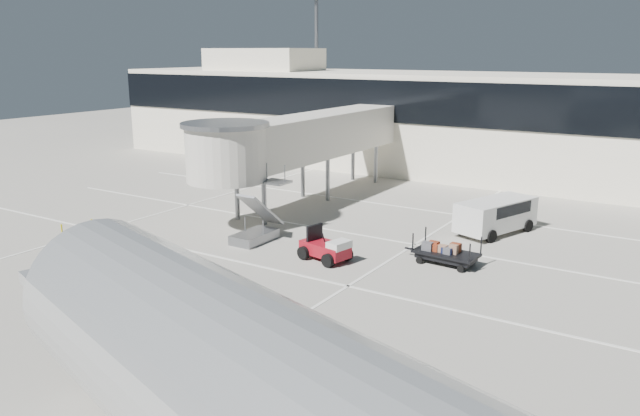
% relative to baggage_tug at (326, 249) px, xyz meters
% --- Properties ---
extents(ground, '(140.00, 140.00, 0.00)m').
position_rel_baggage_tug_xyz_m(ground, '(-3.41, -4.41, -0.59)').
color(ground, '#B4ADA1').
rests_on(ground, ground).
extents(lane_markings, '(40.00, 30.00, 0.02)m').
position_rel_baggage_tug_xyz_m(lane_markings, '(-4.08, 4.92, -0.58)').
color(lane_markings, silver).
rests_on(lane_markings, ground).
extents(terminal, '(64.00, 12.11, 15.20)m').
position_rel_baggage_tug_xyz_m(terminal, '(-3.76, 25.53, 3.52)').
color(terminal, '#EDE4CC').
rests_on(terminal, ground).
extents(jet_bridge, '(5.70, 20.40, 6.03)m').
position_rel_baggage_tug_xyz_m(jet_bridge, '(-7.38, 7.85, 3.69)').
color(jet_bridge, beige).
rests_on(jet_bridge, ground).
extents(baggage_tug, '(2.66, 2.00, 1.62)m').
position_rel_baggage_tug_xyz_m(baggage_tug, '(0.00, 0.00, 0.00)').
color(baggage_tug, maroon).
rests_on(baggage_tug, ground).
extents(suitcase_cart, '(3.69, 1.66, 1.43)m').
position_rel_baggage_tug_xyz_m(suitcase_cart, '(5.00, 2.56, -0.08)').
color(suitcase_cart, black).
rests_on(suitcase_cart, ground).
extents(box_cart_near, '(4.00, 2.65, 1.55)m').
position_rel_baggage_tug_xyz_m(box_cart_near, '(-1.49, -7.55, -0.01)').
color(box_cart_near, black).
rests_on(box_cart_near, ground).
extents(box_cart_far, '(4.13, 2.54, 1.59)m').
position_rel_baggage_tug_xyz_m(box_cart_far, '(-9.56, -6.00, 0.03)').
color(box_cart_far, black).
rests_on(box_cart_far, ground).
extents(ground_worker, '(0.60, 0.40, 1.65)m').
position_rel_baggage_tug_xyz_m(ground_worker, '(-2.87, -6.89, 0.24)').
color(ground_worker, '#BAFF1A').
rests_on(ground_worker, ground).
extents(minivan, '(3.52, 5.30, 1.87)m').
position_rel_baggage_tug_xyz_m(minivan, '(5.49, 9.04, 0.53)').
color(minivan, silver).
rests_on(minivan, ground).
extents(belt_loader, '(4.02, 2.46, 1.82)m').
position_rel_baggage_tug_xyz_m(belt_loader, '(-20.77, 19.60, 0.11)').
color(belt_loader, maroon).
rests_on(belt_loader, ground).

